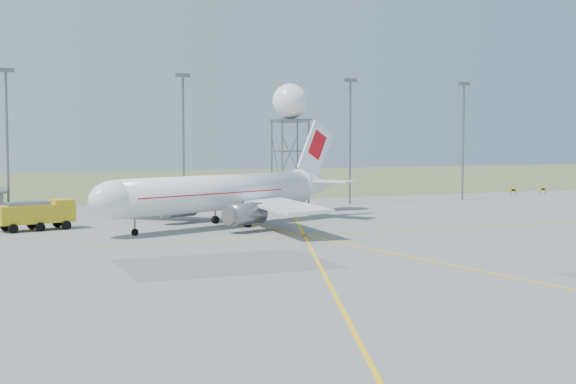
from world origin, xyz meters
name	(u,v)px	position (x,y,z in m)	size (l,w,h in m)	color
ground	(523,276)	(0.00, 0.00, 0.00)	(400.00, 400.00, 0.00)	gray
grass_strip	(144,182)	(0.00, 140.00, 0.01)	(400.00, 120.00, 0.03)	#586F3D
mast_a	(7,129)	(-35.00, 66.00, 12.07)	(2.20, 0.50, 20.50)	slate
mast_b	(183,130)	(-10.00, 66.00, 12.07)	(2.20, 0.50, 20.50)	slate
mast_c	(350,130)	(18.00, 66.00, 12.07)	(2.20, 0.50, 20.50)	slate
mast_d	(463,131)	(40.00, 66.00, 12.07)	(2.20, 0.50, 20.50)	slate
taxi_sign_near	(513,190)	(55.60, 72.00, 0.89)	(1.60, 0.17, 1.20)	black
taxi_sign_far	(543,189)	(62.60, 72.00, 0.89)	(1.60, 0.17, 1.20)	black
airliner_main	(222,194)	(-11.47, 42.74, 4.08)	(37.50, 35.07, 13.30)	white
radar_tower	(290,140)	(3.70, 57.26, 10.55)	(5.19, 5.19, 18.80)	slate
fire_truck	(38,216)	(-32.82, 47.41, 1.70)	(9.29, 5.20, 3.54)	gold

